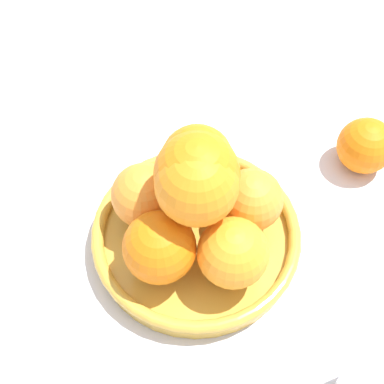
# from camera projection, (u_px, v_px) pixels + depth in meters

# --- Properties ---
(ground_plane) EXTENTS (4.00, 4.00, 0.00)m
(ground_plane) POSITION_uv_depth(u_px,v_px,m) (192.00, 243.00, 0.60)
(ground_plane) COLOR silver
(fruit_bowl) EXTENTS (0.23, 0.23, 0.03)m
(fruit_bowl) POSITION_uv_depth(u_px,v_px,m) (192.00, 236.00, 0.59)
(fruit_bowl) COLOR gold
(fruit_bowl) RESTS_ON ground_plane
(orange_pile) EXTENTS (0.18, 0.19, 0.14)m
(orange_pile) POSITION_uv_depth(u_px,v_px,m) (191.00, 198.00, 0.53)
(orange_pile) COLOR orange
(orange_pile) RESTS_ON fruit_bowl
(stray_orange) EXTENTS (0.07, 0.07, 0.07)m
(stray_orange) POSITION_uv_depth(u_px,v_px,m) (362.00, 146.00, 0.64)
(stray_orange) COLOR orange
(stray_orange) RESTS_ON ground_plane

